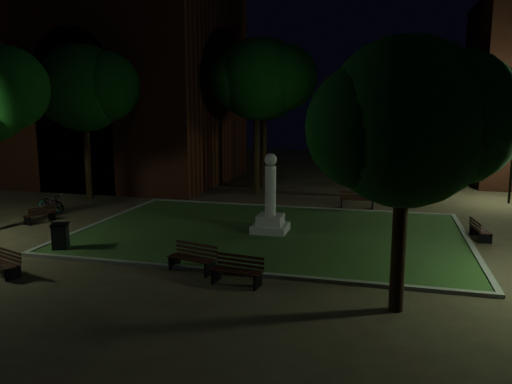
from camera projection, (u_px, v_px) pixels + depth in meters
ground at (258, 247)px, 18.41m from camera, size 80.00×80.00×0.00m
lawn at (270, 232)px, 20.31m from camera, size 15.00×10.00×0.08m
lawn_kerb at (270, 232)px, 20.30m from camera, size 15.40×10.40×0.12m
monument at (270, 211)px, 20.15m from camera, size 1.40×1.40×3.20m
building_main at (84, 72)px, 34.19m from camera, size 20.00×12.00×15.00m
tree_north_wl at (258, 79)px, 28.09m from camera, size 5.62×4.59×8.87m
tree_north_er at (407, 89)px, 26.86m from camera, size 5.38×4.39×8.21m
tree_se at (409, 123)px, 11.90m from camera, size 5.05×4.13×6.83m
tree_nw at (85, 88)px, 26.72m from camera, size 5.74×4.68×8.39m
tree_far_north at (266, 79)px, 30.47m from camera, size 6.17×5.04×9.22m
lamppost_nw at (112, 135)px, 31.51m from camera, size 1.18×0.28×4.75m
bench_near_left at (193, 259)px, 15.67m from camera, size 1.67×0.93×0.87m
bench_near_right at (237, 271)px, 14.53m from camera, size 1.60×0.75×0.84m
bench_west_near at (3, 264)px, 15.31m from camera, size 1.51×0.96×0.78m
bench_left_side at (40, 215)px, 22.11m from camera, size 0.88×1.44×0.75m
bench_right_side at (479, 230)px, 19.39m from camera, size 0.66×1.44×0.76m
bench_far_side at (357, 200)px, 24.94m from camera, size 1.79×0.73×0.96m
trash_bin at (60, 237)px, 17.88m from camera, size 0.76×0.76×0.99m
bicycle at (51, 203)px, 24.28m from camera, size 1.80×0.97×0.90m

